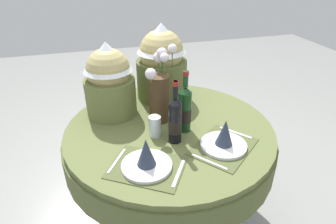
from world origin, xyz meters
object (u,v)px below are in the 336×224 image
Objects in this scene: place_setting_left at (147,160)px; wine_bottle_centre at (175,120)px; dining_table at (169,145)px; tumbler_near_left at (155,126)px; gift_tub_back_left at (109,77)px; place_setting_right at (224,139)px; flower_vase at (160,91)px; gift_tub_back_centre at (162,60)px; wine_bottle_left at (185,109)px.

wine_bottle_centre is at bearing 42.00° from place_setting_left.
dining_table is at bearing 85.36° from wine_bottle_centre.
dining_table is 2.87× the size of place_setting_left.
wine_bottle_centre reaches higher than tumbler_near_left.
place_setting_right is at bearing -45.50° from gift_tub_back_left.
flower_vase is at bearing 107.96° from dining_table.
gift_tub_back_left reaches higher than flower_vase.
place_setting_right is 1.23× the size of wine_bottle_centre.
gift_tub_back_centre is at bearing 70.81° from tumbler_near_left.
place_setting_left is 0.94× the size of gift_tub_back_left.
tumbler_near_left is at bearing 68.13° from place_setting_left.
tumbler_near_left is (-0.07, -0.16, -0.13)m from flower_vase.
dining_table is at bearing 57.47° from place_setting_left.
dining_table is 0.30m from wine_bottle_centre.
wine_bottle_left is 0.12m from wine_bottle_centre.
gift_tub_back_left is at bearing -158.24° from gift_tub_back_centre.
wine_bottle_left is 3.04× the size of tumbler_near_left.
wine_bottle_left is at bearing -38.24° from dining_table.
tumbler_near_left is at bearing -109.19° from gift_tub_back_centre.
place_setting_left is at bearing -80.45° from gift_tub_back_left.
place_setting_right reaches higher than tumbler_near_left.
wine_bottle_left is 0.47m from gift_tub_back_centre.
gift_tub_back_centre reaches higher than gift_tub_back_left.
wine_bottle_left is at bearing -40.09° from gift_tub_back_left.
gift_tub_back_centre reaches higher than wine_bottle_left.
dining_table is 2.77× the size of flower_vase.
wine_bottle_centre is (-0.08, -0.09, -0.00)m from wine_bottle_left.
place_setting_right is (0.42, 0.05, 0.00)m from place_setting_left.
flower_vase is 1.27× the size of wine_bottle_centre.
flower_vase is at bearing 94.62° from wine_bottle_centre.
wine_bottle_centre is 0.69× the size of gift_tub_back_centre.
wine_bottle_left is at bearing 124.23° from place_setting_right.
wine_bottle_centre reaches higher than place_setting_right.
dining_table is at bearing 32.51° from tumbler_near_left.
gift_tub_back_left is (-0.29, 0.40, 0.11)m from wine_bottle_centre.
place_setting_left and place_setting_right have the same top height.
wine_bottle_left is (0.27, 0.26, 0.09)m from place_setting_left.
gift_tub_back_centre reaches higher than flower_vase.
place_setting_left is at bearing -173.17° from place_setting_right.
gift_tub_back_centre reaches higher than dining_table.
gift_tub_back_left is (-0.10, 0.57, 0.19)m from place_setting_left.
place_setting_right is at bearing 6.83° from place_setting_left.
gift_tub_back_centre is (0.06, 0.40, 0.40)m from dining_table.
gift_tub_back_left reaches higher than place_setting_left.
place_setting_left is at bearing -136.29° from wine_bottle_left.
dining_table is 2.70× the size of gift_tub_back_left.
gift_tub_back_centre reaches higher than place_setting_right.
place_setting_right is 0.95× the size of gift_tub_back_left.
tumbler_near_left reaches higher than dining_table.
flower_vase is 0.87× the size of gift_tub_back_centre.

